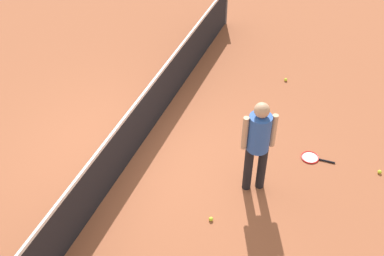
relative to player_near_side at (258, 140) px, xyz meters
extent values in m
plane|color=#9E5638|center=(0.05, 2.14, -1.01)|extent=(40.00, 40.00, 0.00)
cylinder|color=#4C4C51|center=(5.05, 2.14, -0.47)|extent=(0.09, 0.09, 1.07)
cube|color=black|center=(0.05, 2.14, -0.55)|extent=(10.00, 0.02, 0.91)
cube|color=white|center=(0.05, 2.14, -0.07)|extent=(10.00, 0.04, 0.06)
cylinder|color=black|center=(0.05, -0.10, -0.58)|extent=(0.19, 0.19, 0.85)
cylinder|color=black|center=(-0.05, 0.10, -0.58)|extent=(0.19, 0.19, 0.85)
cylinder|color=#2D59B2|center=(0.00, 0.00, 0.15)|extent=(0.46, 0.46, 0.62)
cylinder|color=tan|center=(0.10, -0.19, 0.17)|extent=(0.12, 0.12, 0.58)
cylinder|color=tan|center=(-0.10, 0.19, 0.17)|extent=(0.12, 0.12, 0.58)
sphere|color=tan|center=(0.00, 0.00, 0.58)|extent=(0.31, 0.31, 0.23)
torus|color=red|center=(1.00, -0.74, -1.00)|extent=(0.32, 0.32, 0.02)
cylinder|color=silver|center=(1.00, -0.74, -1.00)|extent=(0.28, 0.28, 0.00)
cylinder|color=black|center=(1.01, -1.03, -0.99)|extent=(0.04, 0.28, 0.03)
sphere|color=#C6E033|center=(1.05, -1.90, -0.98)|extent=(0.07, 0.07, 0.07)
sphere|color=#C6E033|center=(-0.90, 0.40, -0.98)|extent=(0.07, 0.07, 0.07)
sphere|color=#C6E033|center=(3.14, 0.17, -0.98)|extent=(0.07, 0.07, 0.07)
camera|label=1|loc=(-5.31, -1.00, 4.79)|focal=44.86mm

